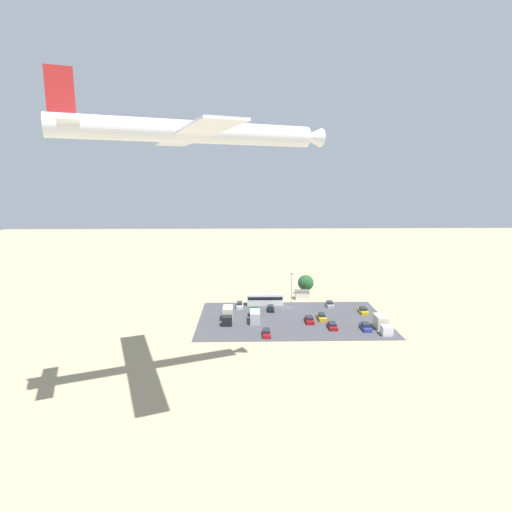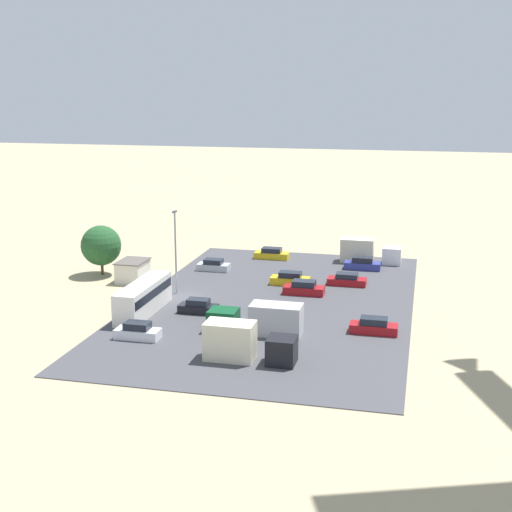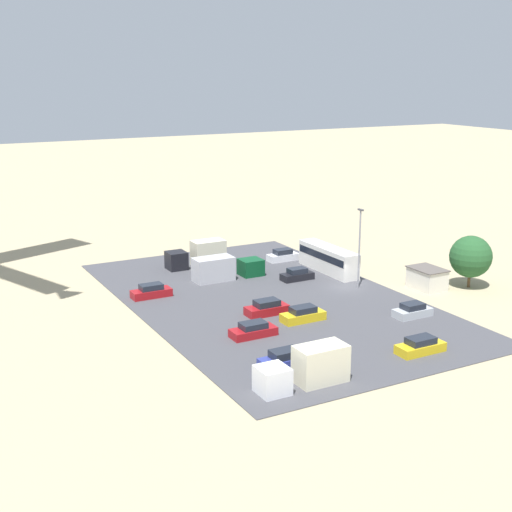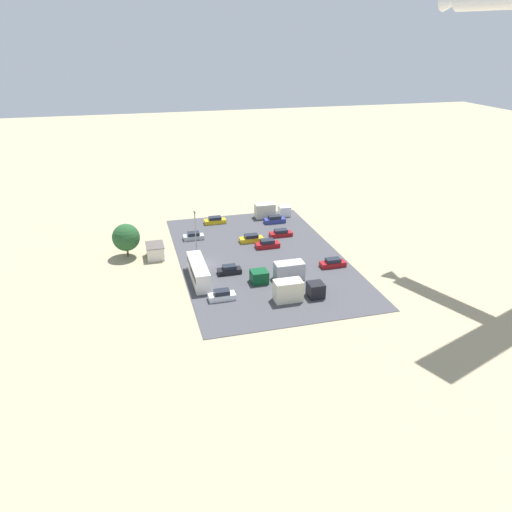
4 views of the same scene
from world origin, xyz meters
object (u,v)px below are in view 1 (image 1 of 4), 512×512
Objects in this scene: parked_car_6 at (309,320)px; parked_truck_0 at (382,324)px; parked_car_5 at (363,311)px; airplane at (197,132)px; parked_car_0 at (271,309)px; parked_car_3 at (330,304)px; bus at (265,299)px; parked_car_7 at (322,317)px; parked_truck_2 at (255,315)px; parked_car_1 at (267,333)px; parked_car_2 at (366,327)px; parked_car_8 at (240,305)px; parked_truck_1 at (228,315)px; parked_car_4 at (332,326)px; shed_building at (302,295)px.

parked_truck_0 reaches higher than parked_car_6.
airplane is (39.91, 44.52, 42.76)m from parked_car_5.
parked_car_0 is 18.00m from parked_car_3.
parked_car_6 is at bearing 35.37° from bus.
parked_car_7 is 0.58× the size of parked_truck_0.
parked_car_3 is at bearing 27.43° from parked_truck_2.
bus is 2.28× the size of parked_car_6.
parked_car_3 is at bearing 48.44° from parked_car_1.
parked_car_0 is 65.01m from airplane.
parked_car_3 is at bearing 58.80° from parked_car_6.
parked_car_7 is at bearing 48.16° from bus.
parked_car_3 is 15.63m from parked_car_6.
parked_car_8 is at bearing 149.79° from parked_car_2.
parked_car_2 is 64.65m from airplane.
airplane reaches higher than parked_truck_1.
parked_car_4 is at bearing 80.40° from parked_car_3.
parked_car_3 is 11.91m from parked_car_7.
parked_car_3 is at bearing -158.26° from parked_truck_1.
parked_truck_2 is (4.67, 7.93, 0.74)m from parked_car_0.
shed_building is at bearing -155.74° from parked_car_8.
parked_car_1 is 52.64m from airplane.
parked_truck_0 is at bearing 120.59° from shed_building.
parked_car_6 reaches higher than parked_car_5.
parked_car_5 is (-8.17, 6.02, 0.01)m from parked_car_3.
parked_car_1 is 22.81m from parked_car_8.
parked_car_0 is at bearing 83.55° from parked_car_1.
parked_car_4 is 29.20m from parked_car_8.
parked_car_2 is 0.51× the size of parked_truck_2.
parked_truck_2 is (-4.25, 11.09, 0.69)m from parked_car_8.
parked_car_6 is at bearing 87.38° from shed_building.
parked_car_8 reaches higher than parked_car_5.
parked_truck_2 is (30.46, 5.55, 0.74)m from parked_car_5.
parked_truck_1 is at bearing -178.49° from parked_truck_2.
parked_car_2 is (-24.07, 20.87, -1.09)m from bus.
parked_truck_0 reaches higher than parked_car_8.
bus is 1.16× the size of parked_truck_2.
parked_car_6 is 22.50m from parked_car_8.
parked_car_5 is at bearing 136.90° from shed_building.
parked_truck_1 is at bearing 75.33° from parked_car_8.
parked_truck_2 is (2.57, -10.68, 0.72)m from parked_car_1.
shed_building is 20.93m from parked_car_5.
parked_car_2 is 8.16m from parked_car_4.
parked_car_6 is (-9.52, 9.73, 0.04)m from parked_car_0.
parked_car_2 is at bearing -14.98° from parked_truck_2.
parked_car_0 is at bearing 142.50° from airplane.
parked_truck_2 reaches higher than parked_car_5.
parked_car_6 is 1.09× the size of parked_car_8.
parked_car_1 is 1.11× the size of parked_car_3.
parked_car_0 is 0.87× the size of parked_car_5.
parked_car_1 is at bearing 83.55° from parked_car_0.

